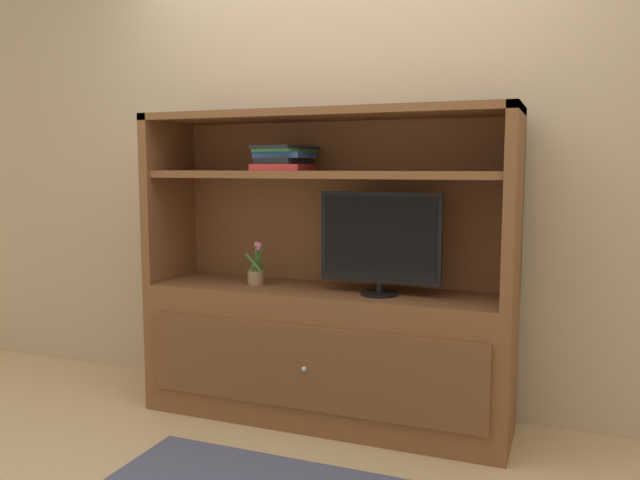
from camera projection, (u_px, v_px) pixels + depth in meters
name	position (u px, v px, depth m)	size (l,w,h in m)	color
ground_plane	(291.00, 450.00, 2.87)	(8.00, 8.00, 0.00)	tan
painted_rear_wall	(348.00, 142.00, 3.41)	(6.00, 0.10, 2.80)	tan
media_console	(324.00, 322.00, 3.19)	(1.83, 0.49, 1.54)	brown
tv_monitor	(380.00, 241.00, 2.99)	(0.58, 0.18, 0.49)	black
potted_plant	(256.00, 274.00, 3.28)	(0.10, 0.08, 0.22)	#8C7251
magazine_stack	(284.00, 158.00, 3.17)	(0.28, 0.35, 0.12)	red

